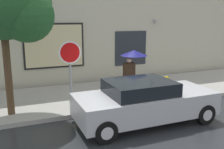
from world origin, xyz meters
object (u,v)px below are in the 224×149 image
object	(u,v)px
parked_car	(144,102)
fire_hydrant	(166,84)
stop_sign	(70,62)
pedestrian_with_umbrella	(133,59)
street_tree	(7,6)

from	to	relation	value
parked_car	fire_hydrant	world-z (taller)	parked_car
fire_hydrant	stop_sign	distance (m)	4.50
stop_sign	pedestrian_with_umbrella	bearing A→B (deg)	15.18
fire_hydrant	pedestrian_with_umbrella	size ratio (longest dim) A/B	0.38
fire_hydrant	stop_sign	size ratio (longest dim) A/B	0.30
fire_hydrant	street_tree	distance (m)	6.87
fire_hydrant	pedestrian_with_umbrella	xyz separation A→B (m)	(-1.53, 0.22, 1.17)
street_tree	parked_car	bearing A→B (deg)	-27.13
parked_car	street_tree	bearing A→B (deg)	152.87
parked_car	fire_hydrant	xyz separation A→B (m)	(2.31, 2.19, -0.21)
pedestrian_with_umbrella	stop_sign	distance (m)	2.83
street_tree	fire_hydrant	bearing A→B (deg)	2.41
parked_car	fire_hydrant	distance (m)	3.19
fire_hydrant	stop_sign	bearing A→B (deg)	-172.99
fire_hydrant	parked_car	bearing A→B (deg)	-136.50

